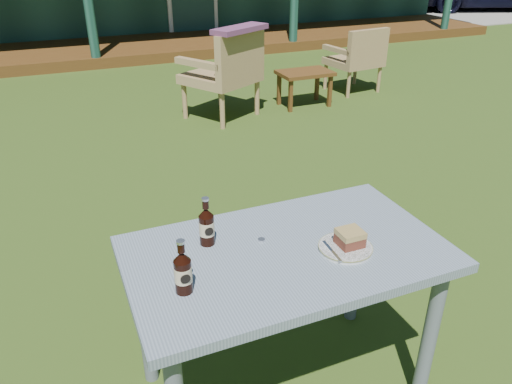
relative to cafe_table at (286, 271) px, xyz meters
name	(u,v)px	position (x,y,z in m)	size (l,w,h in m)	color
ground	(185,217)	(0.00, 1.60, -0.62)	(80.00, 80.00, 0.00)	#334916
gravel_strip	(464,5)	(10.50, 10.10, -0.61)	(9.00, 6.00, 0.02)	gray
cafe_table	(286,271)	(0.00, 0.00, 0.00)	(1.20, 0.70, 0.72)	slate
plate	(345,248)	(0.20, -0.08, 0.11)	(0.20, 0.20, 0.01)	silver
cake_slice	(350,238)	(0.22, -0.08, 0.15)	(0.09, 0.09, 0.06)	#55271B
fork	(332,251)	(0.14, -0.09, 0.12)	(0.01, 0.14, 0.00)	silver
cola_bottle_near	(207,226)	(-0.26, 0.16, 0.18)	(0.06, 0.06, 0.20)	black
cola_bottle_far	(183,272)	(-0.42, -0.09, 0.18)	(0.06, 0.06, 0.20)	black
bottle_cap	(261,240)	(-0.06, 0.09, 0.11)	(0.03, 0.03, 0.01)	silver
armchair_left	(227,70)	(1.02, 3.51, -0.10)	(0.91, 0.89, 0.92)	#997A4C
armchair_right	(358,57)	(2.85, 3.83, -0.18)	(0.65, 0.62, 0.79)	#997A4C
floral_throw	(240,29)	(1.11, 3.34, 0.33)	(0.65, 0.22, 0.05)	#643357
side_table	(305,76)	(1.98, 3.58, -0.28)	(0.60, 0.40, 0.40)	#4F2F13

